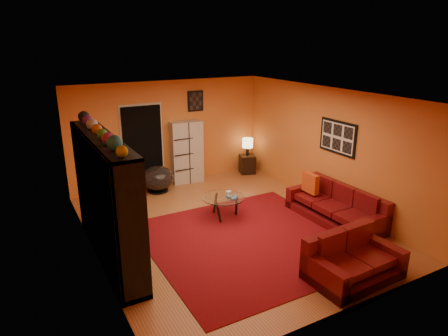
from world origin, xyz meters
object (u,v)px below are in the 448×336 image
side_table (247,164)px  sofa (338,207)px  loveseat (350,259)px  table_lamp (248,143)px  tv (108,200)px  bowl_chair (157,178)px  entertainment_unit (106,199)px  coffee_table (223,199)px  storage_cabinet (187,152)px

side_table → sofa: bearing=-89.9°
loveseat → table_lamp: size_ratio=3.08×
table_lamp → side_table: bearing=0.0°
tv → side_table: size_ratio=1.90×
bowl_chair → side_table: bearing=3.3°
entertainment_unit → tv: (0.05, 0.09, -0.06)m
loveseat → coffee_table: bearing=11.4°
loveseat → table_lamp: 5.26m
bowl_chair → coffee_table: bearing=-71.6°
loveseat → storage_cabinet: storage_cabinet is taller
tv → table_lamp: 5.06m
table_lamp → coffee_table: bearing=-131.6°
tv → loveseat: bearing=-129.2°
storage_cabinet → table_lamp: storage_cabinet is taller
sofa → storage_cabinet: 4.05m
loveseat → tv: bearing=48.5°
entertainment_unit → sofa: 4.55m
loveseat → side_table: loveseat is taller
sofa → storage_cabinet: (-1.75, 3.61, 0.51)m
loveseat → side_table: bearing=-16.4°
entertainment_unit → table_lamp: entertainment_unit is taller
entertainment_unit → coffee_table: size_ratio=3.38×
loveseat → bowl_chair: 5.11m
sofa → bowl_chair: bearing=128.3°
loveseat → storage_cabinet: 5.26m
sofa → side_table: sofa is taller
sofa → loveseat: bearing=-129.2°
coffee_table → bowl_chair: bowl_chair is taller
side_table → bowl_chair: bearing=-176.7°
loveseat → coffee_table: size_ratio=1.67×
sofa → table_lamp: bearing=89.5°
tv → loveseat: 4.03m
tv → bowl_chair: size_ratio=1.22×
entertainment_unit → side_table: size_ratio=6.00×
tv → loveseat: tv is taller
entertainment_unit → bowl_chair: entertainment_unit is taller
entertainment_unit → bowl_chair: (1.75, 2.50, -0.71)m
sofa → side_table: size_ratio=4.21×
loveseat → entertainment_unit: bearing=50.0°
storage_cabinet → side_table: size_ratio=3.18×
side_table → storage_cabinet: bearing=175.3°
entertainment_unit → tv: entertainment_unit is taller
storage_cabinet → bowl_chair: 1.07m
table_lamp → tv: bearing=-149.5°
tv → side_table: 5.11m
entertainment_unit → bowl_chair: size_ratio=3.84×
loveseat → bowl_chair: bearing=13.4°
storage_cabinet → side_table: storage_cabinet is taller
entertainment_unit → side_table: 5.21m
bowl_chair → sofa: bearing=-51.2°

